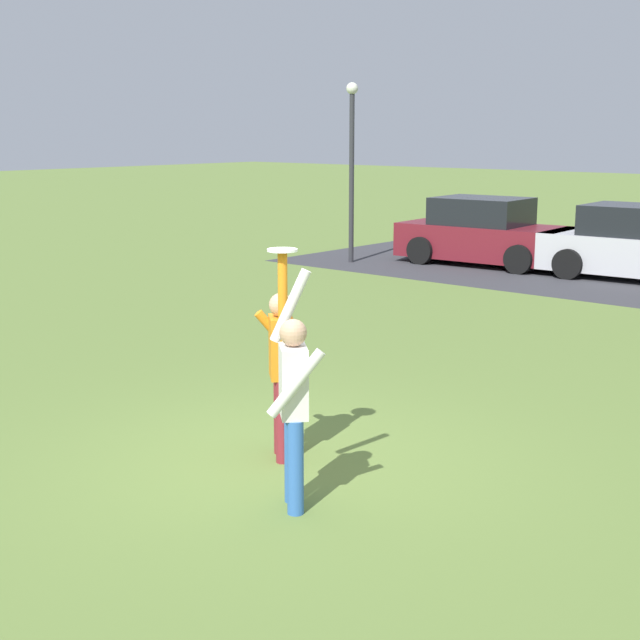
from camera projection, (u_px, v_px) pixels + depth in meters
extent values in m
plane|color=olive|center=(286.00, 460.00, 8.99)|extent=(120.00, 120.00, 0.00)
cylinder|color=maroon|center=(281.00, 414.00, 9.11)|extent=(0.14, 0.14, 0.82)
cylinder|color=maroon|center=(283.00, 422.00, 8.86)|extent=(0.14, 0.14, 0.82)
cube|color=orange|center=(281.00, 347.00, 8.84)|extent=(0.41, 0.40, 0.60)
sphere|color=tan|center=(281.00, 305.00, 8.75)|extent=(0.23, 0.23, 0.23)
cylinder|color=orange|center=(279.00, 337.00, 9.05)|extent=(0.36, 0.40, 0.59)
cylinder|color=orange|center=(283.00, 287.00, 8.49)|extent=(0.09, 0.09, 0.66)
cylinder|color=#3366B7|center=(295.00, 467.00, 7.66)|extent=(0.14, 0.14, 0.82)
cylinder|color=#3366B7|center=(292.00, 457.00, 7.91)|extent=(0.14, 0.14, 0.82)
cube|color=silver|center=(293.00, 381.00, 7.64)|extent=(0.41, 0.40, 0.60)
sphere|color=tan|center=(293.00, 333.00, 7.56)|extent=(0.23, 0.23, 0.23)
cylinder|color=silver|center=(296.00, 383.00, 7.41)|extent=(0.36, 0.40, 0.59)
cylinder|color=silver|center=(290.00, 306.00, 7.74)|extent=(0.28, 0.30, 0.65)
cylinder|color=white|center=(282.00, 250.00, 8.42)|extent=(0.28, 0.28, 0.02)
cube|color=maroon|center=(486.00, 242.00, 21.90)|extent=(4.21, 2.06, 0.80)
cube|color=black|center=(482.00, 211.00, 21.84)|extent=(2.20, 1.77, 0.64)
cylinder|color=black|center=(551.00, 251.00, 21.91)|extent=(0.67, 0.26, 0.66)
cylinder|color=black|center=(519.00, 259.00, 20.48)|extent=(0.67, 0.26, 0.66)
cylinder|color=black|center=(457.00, 243.00, 23.41)|extent=(0.67, 0.26, 0.66)
cylinder|color=black|center=(420.00, 250.00, 21.98)|extent=(0.67, 0.26, 0.66)
cube|color=black|center=(637.00, 220.00, 19.63)|extent=(2.20, 1.77, 0.64)
cylinder|color=black|center=(599.00, 255.00, 21.20)|extent=(0.67, 0.26, 0.66)
cylinder|color=black|center=(568.00, 264.00, 19.77)|extent=(0.67, 0.26, 0.66)
cube|color=#38383D|center=(638.00, 279.00, 19.79)|extent=(16.25, 6.40, 0.01)
cylinder|color=#2D2D33|center=(352.00, 179.00, 21.96)|extent=(0.12, 0.12, 4.00)
sphere|color=silver|center=(352.00, 88.00, 21.53)|extent=(0.28, 0.28, 0.28)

